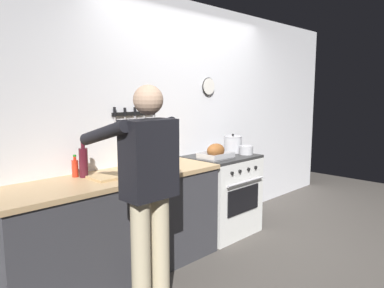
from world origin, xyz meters
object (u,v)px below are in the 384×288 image
at_px(person_cook, 148,184).
at_px(cutting_board, 112,176).
at_px(stove, 221,194).
at_px(bottle_wine_red, 84,162).
at_px(bottle_vinegar, 169,153).
at_px(stock_pot, 233,144).
at_px(bottle_cooking_oil, 131,156).
at_px(bottle_hot_sauce, 75,168).
at_px(saucepan, 246,150).
at_px(roasting_pan, 216,152).
at_px(bottle_olive_oil, 162,150).

xyz_separation_m(person_cook, cutting_board, (0.07, 0.57, -0.04)).
distance_m(stove, bottle_wine_red, 1.73).
bearing_deg(bottle_vinegar, person_cook, -140.08).
bearing_deg(stock_pot, bottle_wine_red, 177.33).
height_order(person_cook, cutting_board, person_cook).
distance_m(bottle_cooking_oil, bottle_hot_sauce, 0.59).
height_order(saucepan, cutting_board, saucepan).
height_order(cutting_board, bottle_cooking_oil, bottle_cooking_oil).
bearing_deg(roasting_pan, stock_pot, 15.40).
height_order(bottle_cooking_oil, bottle_vinegar, bottle_vinegar).
height_order(stove, cutting_board, cutting_board).
relative_size(roasting_pan, bottle_vinegar, 1.34).
height_order(bottle_wine_red, bottle_vinegar, bottle_wine_red).
bearing_deg(bottle_hot_sauce, roasting_pan, -10.38).
xyz_separation_m(bottle_vinegar, bottle_hot_sauce, (-0.96, 0.11, -0.03)).
bearing_deg(bottle_hot_sauce, stove, -6.74).
relative_size(roasting_pan, bottle_hot_sauce, 1.87).
distance_m(person_cook, bottle_cooking_oil, 0.93).
distance_m(bottle_vinegar, bottle_hot_sauce, 0.97).
bearing_deg(cutting_board, bottle_cooking_oil, 34.06).
xyz_separation_m(person_cook, saucepan, (1.79, 0.45, -0.00)).
xyz_separation_m(saucepan, bottle_vinegar, (-0.98, 0.23, 0.06)).
xyz_separation_m(saucepan, cutting_board, (-1.73, 0.11, -0.04)).
relative_size(saucepan, bottle_olive_oil, 0.60).
xyz_separation_m(cutting_board, bottle_cooking_oil, (0.37, 0.25, 0.10)).
relative_size(bottle_vinegar, bottle_hot_sauce, 1.39).
relative_size(stock_pot, bottle_hot_sauce, 1.19).
height_order(roasting_pan, bottle_cooking_oil, bottle_cooking_oil).
xyz_separation_m(roasting_pan, bottle_hot_sauce, (-1.49, 0.27, 0.01)).
relative_size(bottle_cooking_oil, bottle_vinegar, 0.97).
relative_size(cutting_board, bottle_olive_oil, 1.39).
height_order(stove, person_cook, person_cook).
bearing_deg(saucepan, bottle_vinegar, 166.97).
xyz_separation_m(stock_pot, bottle_cooking_oil, (-1.35, 0.17, 0.01)).
xyz_separation_m(stock_pot, cutting_board, (-1.72, -0.08, -0.09)).
relative_size(bottle_wine_red, bottle_vinegar, 1.20).
relative_size(stock_pot, saucepan, 1.44).
bearing_deg(stock_pot, person_cook, -160.15).
bearing_deg(cutting_board, bottle_wine_red, 135.22).
bearing_deg(saucepan, bottle_wine_red, 171.60).
xyz_separation_m(stock_pot, saucepan, (0.01, -0.19, -0.05)).
height_order(person_cook, bottle_wine_red, person_cook).
relative_size(cutting_board, bottle_hot_sauce, 1.91).
relative_size(person_cook, stock_pot, 7.37).
height_order(stove, bottle_cooking_oil, bottle_cooking_oil).
distance_m(stock_pot, bottle_vinegar, 0.97).
bearing_deg(person_cook, cutting_board, -0.53).
distance_m(cutting_board, bottle_hot_sauce, 0.32).
xyz_separation_m(bottle_cooking_oil, bottle_olive_oil, (0.41, 0.02, 0.00)).
bearing_deg(roasting_pan, bottle_vinegar, 163.27).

